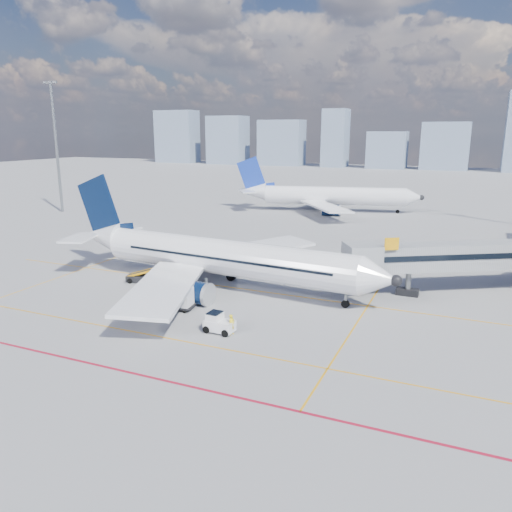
{
  "coord_description": "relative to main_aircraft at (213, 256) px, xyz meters",
  "views": [
    {
      "loc": [
        22.15,
        -37.16,
        16.14
      ],
      "look_at": [
        2.86,
        7.0,
        4.0
      ],
      "focal_mm": 35.0,
      "sensor_mm": 36.0,
      "label": 1
    }
  ],
  "objects": [
    {
      "name": "ground",
      "position": [
        2.48,
        -7.88,
        -3.22
      ],
      "size": [
        420.0,
        420.0,
        0.0
      ],
      "primitive_type": "plane",
      "color": "gray",
      "rests_on": "ground"
    },
    {
      "name": "apron_markings",
      "position": [
        1.9,
        -11.79,
        -3.22
      ],
      "size": [
        90.0,
        35.12,
        0.01
      ],
      "color": "orange",
      "rests_on": "ground"
    },
    {
      "name": "jet_bridge",
      "position": [
        25.99,
        9.03,
        0.52
      ],
      "size": [
        23.55,
        15.78,
        6.3
      ],
      "color": "gray",
      "rests_on": "ground"
    },
    {
      "name": "floodlight_mast_nw",
      "position": [
        -52.52,
        32.12,
        10.37
      ],
      "size": [
        3.2,
        0.61,
        25.45
      ],
      "color": "slate",
      "rests_on": "ground"
    },
    {
      "name": "distant_skyline",
      "position": [
        -5.8,
        182.12,
        8.78
      ],
      "size": [
        252.88,
        12.8,
        31.22
      ],
      "color": "gray",
      "rests_on": "ground"
    },
    {
      "name": "main_aircraft",
      "position": [
        0.0,
        0.0,
        0.0
      ],
      "size": [
        38.8,
        33.77,
        11.33
      ],
      "rotation": [
        0.0,
        0.0,
        -0.08
      ],
      "color": "white",
      "rests_on": "ground"
    },
    {
      "name": "second_aircraft",
      "position": [
        -2.9,
        53.81,
        0.0
      ],
      "size": [
        37.34,
        32.11,
        11.05
      ],
      "rotation": [
        0.0,
        0.0,
        0.23
      ],
      "color": "white",
      "rests_on": "ground"
    },
    {
      "name": "baggage_tug",
      "position": [
        6.42,
        -11.14,
        -2.41
      ],
      "size": [
        2.5,
        1.58,
        1.69
      ],
      "rotation": [
        0.0,
        0.0,
        -0.05
      ],
      "color": "white",
      "rests_on": "ground"
    },
    {
      "name": "cargo_dolly",
      "position": [
        0.02,
        -7.88,
        -2.08
      ],
      "size": [
        3.97,
        2.13,
        2.08
      ],
      "rotation": [
        0.0,
        0.0,
        0.12
      ],
      "color": "black",
      "rests_on": "ground"
    },
    {
      "name": "belt_loader",
      "position": [
        -7.22,
        -1.92,
        -2.6
      ],
      "size": [
        5.95,
        2.76,
        2.39
      ],
      "rotation": [
        0.0,
        0.0,
        0.26
      ],
      "color": "black",
      "rests_on": "ground"
    },
    {
      "name": "ramp_worker",
      "position": [
        7.67,
        -11.16,
        -2.35
      ],
      "size": [
        0.55,
        0.71,
        1.74
      ],
      "primitive_type": "imported",
      "rotation": [
        0.0,
        0.0,
        1.34
      ],
      "color": "yellow",
      "rests_on": "ground"
    }
  ]
}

